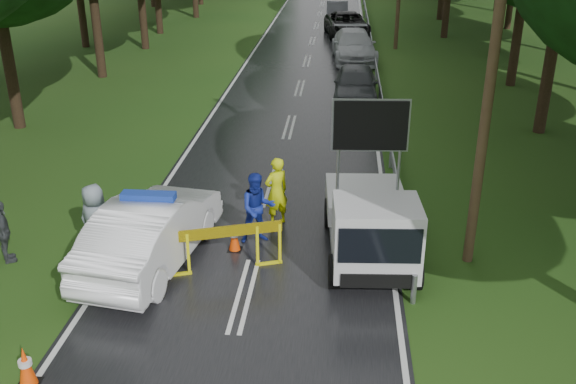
# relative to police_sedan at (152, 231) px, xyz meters

# --- Properties ---
(ground) EXTENTS (160.00, 160.00, 0.00)m
(ground) POSITION_rel_police_sedan_xyz_m (2.38, -1.23, -0.84)
(ground) COLOR #1B4212
(ground) RESTS_ON ground
(road) EXTENTS (7.00, 140.00, 0.02)m
(road) POSITION_rel_police_sedan_xyz_m (2.38, 28.77, -0.83)
(road) COLOR black
(road) RESTS_ON ground
(guardrail) EXTENTS (0.12, 60.06, 0.70)m
(guardrail) POSITION_rel_police_sedan_xyz_m (6.08, 28.43, -0.30)
(guardrail) COLOR gray
(guardrail) RESTS_ON ground
(utility_pole_near) EXTENTS (1.40, 0.24, 10.00)m
(utility_pole_near) POSITION_rel_police_sedan_xyz_m (7.58, 0.77, 4.22)
(utility_pole_near) COLOR #463120
(utility_pole_near) RESTS_ON ground
(police_sedan) EXTENTS (2.54, 5.31, 1.85)m
(police_sedan) POSITION_rel_police_sedan_xyz_m (0.00, 0.00, 0.00)
(police_sedan) COLOR white
(police_sedan) RESTS_ON ground
(work_truck) EXTENTS (2.30, 4.70, 3.65)m
(work_truck) POSITION_rel_police_sedan_xyz_m (5.18, 0.62, 0.15)
(work_truck) COLOR gray
(work_truck) RESTS_ON ground
(barrier) EXTENTS (2.69, 0.95, 1.17)m
(barrier) POSITION_rel_police_sedan_xyz_m (1.75, -0.23, 0.04)
(barrier) COLOR yellow
(barrier) RESTS_ON ground
(officer) EXTENTS (0.83, 0.78, 1.90)m
(officer) POSITION_rel_police_sedan_xyz_m (2.74, 2.36, 0.11)
(officer) COLOR #D7E90C
(officer) RESTS_ON ground
(civilian) EXTENTS (1.08, 0.95, 1.86)m
(civilian) POSITION_rel_police_sedan_xyz_m (2.36, 1.32, 0.09)
(civilian) COLOR navy
(civilian) RESTS_ON ground
(bystander_mid) EXTENTS (0.85, 0.99, 1.60)m
(bystander_mid) POSITION_rel_police_sedan_xyz_m (-3.56, -0.23, -0.05)
(bystander_mid) COLOR #3A3D41
(bystander_mid) RESTS_ON ground
(bystander_right) EXTENTS (1.07, 0.87, 1.90)m
(bystander_right) POSITION_rel_police_sedan_xyz_m (-1.42, 0.19, 0.11)
(bystander_right) COLOR gray
(bystander_right) RESTS_ON ground
(queue_car_first) EXTENTS (1.93, 4.69, 1.59)m
(queue_car_first) POSITION_rel_police_sedan_xyz_m (4.98, 14.67, -0.05)
(queue_car_first) COLOR #393D40
(queue_car_first) RESTS_ON ground
(queue_car_second) EXTENTS (2.73, 5.85, 1.65)m
(queue_car_second) POSITION_rel_police_sedan_xyz_m (4.98, 23.22, -0.02)
(queue_car_second) COLOR #AEB0B6
(queue_car_second) RESTS_ON ground
(queue_car_third) EXTENTS (3.35, 6.00, 1.59)m
(queue_car_third) POSITION_rel_police_sedan_xyz_m (4.58, 30.66, -0.05)
(queue_car_third) COLOR black
(queue_car_third) RESTS_ON ground
(queue_car_fourth) EXTENTS (1.68, 4.57, 1.50)m
(queue_car_fourth) POSITION_rel_police_sedan_xyz_m (3.84, 36.66, -0.10)
(queue_car_fourth) COLOR #44454C
(queue_car_fourth) RESTS_ON ground
(cone_near_left) EXTENTS (0.39, 0.39, 0.83)m
(cone_near_left) POSITION_rel_police_sedan_xyz_m (-1.05, -4.48, -0.44)
(cone_near_left) COLOR black
(cone_near_left) RESTS_ON ground
(cone_center) EXTENTS (0.35, 0.35, 0.74)m
(cone_center) POSITION_rel_police_sedan_xyz_m (1.84, 0.77, -0.49)
(cone_center) COLOR black
(cone_center) RESTS_ON ground
(cone_far) EXTENTS (0.32, 0.32, 0.68)m
(cone_far) POSITION_rel_police_sedan_xyz_m (2.51, 3.77, -0.51)
(cone_far) COLOR black
(cone_far) RESTS_ON ground
(cone_left_mid) EXTENTS (0.36, 0.36, 0.76)m
(cone_left_mid) POSITION_rel_police_sedan_xyz_m (-0.02, -0.73, -0.48)
(cone_left_mid) COLOR black
(cone_left_mid) RESTS_ON ground
(cone_right) EXTENTS (0.39, 0.39, 0.83)m
(cone_right) POSITION_rel_police_sedan_xyz_m (5.88, 3.27, -0.44)
(cone_right) COLOR black
(cone_right) RESTS_ON ground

